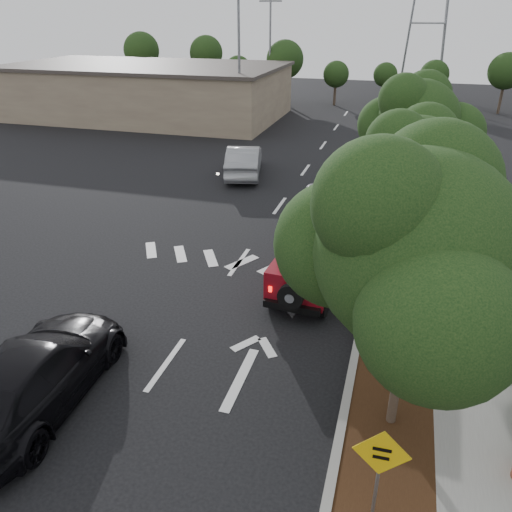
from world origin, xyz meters
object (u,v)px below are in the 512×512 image
at_px(black_suv_oncoming, 35,374).
at_px(speed_hump_sign, 380,464).
at_px(red_jeep, 311,260).
at_px(silver_suv_ahead, 331,210).

xyz_separation_m(black_suv_oncoming, speed_hump_sign, (7.57, -0.90, 0.60)).
height_order(red_jeep, black_suv_oncoming, red_jeep).
xyz_separation_m(red_jeep, silver_suv_ahead, (-0.15, 5.31, -0.28)).
xyz_separation_m(red_jeep, speed_hump_sign, (2.62, -7.79, 0.36)).
bearing_deg(silver_suv_ahead, red_jeep, -95.38).
distance_m(red_jeep, speed_hump_sign, 8.22).
height_order(red_jeep, speed_hump_sign, speed_hump_sign).
bearing_deg(speed_hump_sign, silver_suv_ahead, 99.85).
relative_size(silver_suv_ahead, black_suv_oncoming, 0.99).
height_order(red_jeep, silver_suv_ahead, red_jeep).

